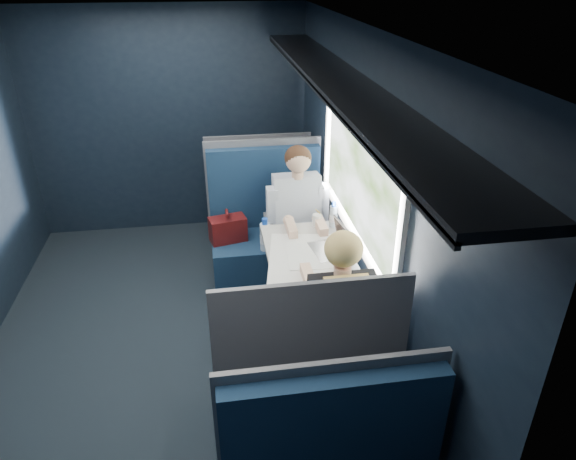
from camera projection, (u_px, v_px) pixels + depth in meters
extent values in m
cube|color=black|center=(173.00, 347.00, 3.96)|extent=(2.80, 4.20, 0.01)
cube|color=black|center=(365.00, 199.00, 3.62)|extent=(0.10, 4.20, 2.30)
cube|color=black|center=(170.00, 123.00, 5.30)|extent=(2.80, 0.10, 2.30)
cube|color=silver|center=(129.00, 20.00, 2.86)|extent=(2.80, 4.20, 0.10)
cube|color=silver|center=(361.00, 117.00, 3.33)|extent=(0.03, 1.84, 0.07)
cube|color=silver|center=(353.00, 232.00, 3.73)|extent=(0.03, 1.84, 0.07)
cube|color=silver|center=(401.00, 239.00, 2.76)|extent=(0.03, 0.07, 0.78)
cube|color=silver|center=(328.00, 138.00, 4.30)|extent=(0.03, 0.07, 0.78)
cube|color=black|center=(339.00, 81.00, 3.20)|extent=(0.36, 4.10, 0.04)
cube|color=black|center=(312.00, 85.00, 3.18)|extent=(0.02, 4.10, 0.03)
cube|color=red|center=(363.00, 94.00, 3.26)|extent=(0.01, 0.10, 0.12)
cylinder|color=#54565E|center=(285.00, 300.00, 3.91)|extent=(0.08, 0.08, 0.70)
cube|color=beige|center=(309.00, 256.00, 3.77)|extent=(0.62, 1.00, 0.04)
cube|color=#0D1F39|center=(269.00, 261.00, 4.65)|extent=(1.00, 0.50, 0.45)
cube|color=#0D1F39|center=(264.00, 187.00, 4.63)|extent=(1.00, 0.10, 0.75)
cube|color=#54565E|center=(263.00, 183.00, 4.67)|extent=(1.04, 0.03, 0.82)
cube|color=#54565E|center=(269.00, 232.00, 4.45)|extent=(0.06, 0.40, 0.20)
cube|color=#4D1011|center=(228.00, 229.00, 4.48)|extent=(0.34, 0.23, 0.22)
cylinder|color=#4D1011|center=(227.00, 213.00, 4.41)|extent=(0.06, 0.13, 0.03)
cylinder|color=silver|center=(265.00, 237.00, 4.34)|extent=(0.09, 0.09, 0.24)
cylinder|color=blue|center=(265.00, 221.00, 4.27)|extent=(0.05, 0.05, 0.05)
cube|color=#0D1F39|center=(299.00, 386.00, 3.29)|extent=(1.00, 0.50, 0.45)
cube|color=#0D1F39|center=(310.00, 344.00, 2.75)|extent=(1.00, 0.10, 0.75)
cube|color=#54565E|center=(312.00, 348.00, 2.69)|extent=(1.04, 0.03, 0.82)
cube|color=#54565E|center=(298.00, 342.00, 3.18)|extent=(0.06, 0.40, 0.20)
cube|color=#0D1F39|center=(257.00, 209.00, 5.61)|extent=(1.00, 0.40, 0.45)
cube|color=#0D1F39|center=(258.00, 170.00, 5.14)|extent=(1.00, 0.10, 0.66)
cube|color=#54565E|center=(258.00, 170.00, 5.08)|extent=(1.04, 0.03, 0.72)
cube|color=#0D1F39|center=(334.00, 435.00, 2.28)|extent=(1.00, 0.10, 0.66)
cube|color=#54565E|center=(331.00, 422.00, 2.32)|extent=(1.04, 0.03, 0.72)
cube|color=black|center=(299.00, 237.00, 4.42)|extent=(0.36, 0.44, 0.16)
cube|color=black|center=(303.00, 279.00, 4.39)|extent=(0.32, 0.12, 0.45)
cube|color=silver|center=(297.00, 203.00, 4.44)|extent=(0.40, 0.29, 0.53)
cylinder|color=#D8A88C|center=(298.00, 175.00, 4.28)|extent=(0.10, 0.10, 0.06)
sphere|color=#D8A88C|center=(298.00, 160.00, 4.20)|extent=(0.21, 0.21, 0.21)
sphere|color=#382114|center=(298.00, 158.00, 4.20)|extent=(0.22, 0.22, 0.22)
cube|color=silver|center=(272.00, 207.00, 4.38)|extent=(0.09, 0.12, 0.34)
cube|color=silver|center=(322.00, 203.00, 4.44)|extent=(0.09, 0.12, 0.34)
cube|color=black|center=(334.00, 331.00, 3.30)|extent=(0.36, 0.44, 0.16)
cube|color=black|center=(326.00, 347.00, 3.62)|extent=(0.32, 0.12, 0.45)
cube|color=black|center=(342.00, 315.00, 3.05)|extent=(0.40, 0.29, 0.53)
cylinder|color=#D8A88C|center=(343.00, 272.00, 2.95)|extent=(0.10, 0.10, 0.06)
sphere|color=#D8A88C|center=(343.00, 250.00, 2.90)|extent=(0.21, 0.21, 0.21)
sphere|color=tan|center=(344.00, 249.00, 2.88)|extent=(0.22, 0.22, 0.22)
cube|color=black|center=(304.00, 314.00, 3.05)|extent=(0.09, 0.12, 0.34)
cube|color=black|center=(376.00, 308.00, 3.11)|extent=(0.09, 0.12, 0.34)
cube|color=tan|center=(346.00, 305.00, 2.94)|extent=(0.26, 0.07, 0.36)
cube|color=white|center=(306.00, 259.00, 3.68)|extent=(0.64, 0.83, 0.01)
cube|color=silver|center=(329.00, 251.00, 3.78)|extent=(0.28, 0.34, 0.01)
cube|color=silver|center=(344.00, 236.00, 3.74)|extent=(0.06, 0.30, 0.21)
cube|color=black|center=(343.00, 236.00, 3.74)|extent=(0.05, 0.27, 0.17)
cylinder|color=silver|center=(333.00, 217.00, 4.10)|extent=(0.06, 0.06, 0.18)
cylinder|color=blue|center=(334.00, 204.00, 4.05)|extent=(0.04, 0.04, 0.04)
cylinder|color=white|center=(317.00, 220.00, 4.14)|extent=(0.07, 0.07, 0.09)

